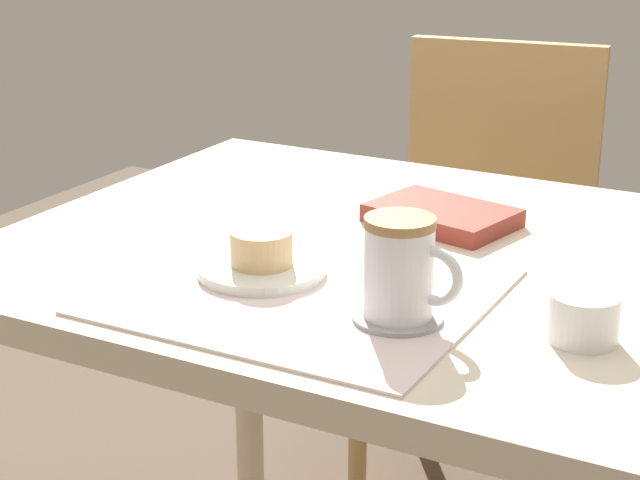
% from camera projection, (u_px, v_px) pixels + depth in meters
% --- Properties ---
extents(dining_table, '(1.04, 0.77, 0.70)m').
position_uv_depth(dining_table, '(419.00, 317.00, 1.33)').
color(dining_table, beige).
rests_on(dining_table, ground_plane).
extents(wooden_chair, '(0.47, 0.47, 0.83)m').
position_uv_depth(wooden_chair, '(485.00, 237.00, 2.10)').
color(wooden_chair, tan).
rests_on(wooden_chair, ground_plane).
extents(placemat, '(0.40, 0.36, 0.00)m').
position_uv_depth(placemat, '(303.00, 291.00, 1.18)').
color(placemat, silver).
rests_on(placemat, dining_table).
extents(pastry_plate, '(0.15, 0.15, 0.01)m').
position_uv_depth(pastry_plate, '(262.00, 269.00, 1.23)').
color(pastry_plate, silver).
rests_on(pastry_plate, placemat).
extents(pastry, '(0.07, 0.07, 0.04)m').
position_uv_depth(pastry, '(262.00, 248.00, 1.22)').
color(pastry, '#E5BC7F').
rests_on(pastry, pastry_plate).
extents(coffee_coaster, '(0.09, 0.09, 0.00)m').
position_uv_depth(coffee_coaster, '(398.00, 317.00, 1.10)').
color(coffee_coaster, '#99999E').
rests_on(coffee_coaster, placemat).
extents(coffee_mug, '(0.11, 0.07, 0.11)m').
position_uv_depth(coffee_mug, '(401.00, 268.00, 1.08)').
color(coffee_mug, white).
rests_on(coffee_mug, coffee_coaster).
extents(sugar_bowl, '(0.07, 0.07, 0.05)m').
position_uv_depth(sugar_bowl, '(584.00, 318.00, 1.06)').
color(sugar_bowl, white).
rests_on(sugar_bowl, dining_table).
extents(small_book, '(0.20, 0.16, 0.02)m').
position_uv_depth(small_book, '(442.00, 215.00, 1.41)').
color(small_book, maroon).
rests_on(small_book, dining_table).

